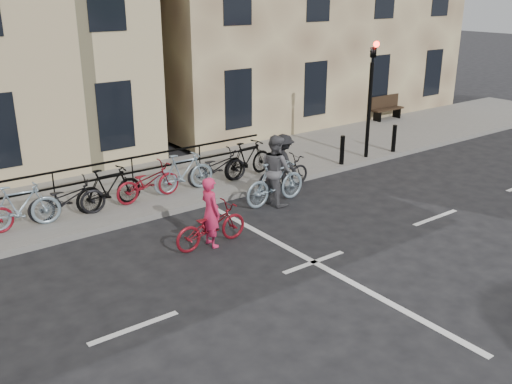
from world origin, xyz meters
TOP-DOWN VIEW (x-y plane):
  - ground at (0.00, 0.00)m, footprint 120.00×120.00m
  - sidewalk at (-4.00, 6.00)m, footprint 46.00×4.00m
  - traffic_light at (6.20, 4.34)m, footprint 0.18×0.30m
  - bollard_east at (5.00, 4.25)m, footprint 0.14×0.14m
  - bollard_west at (7.40, 4.25)m, footprint 0.14×0.14m
  - bench at (11.00, 7.73)m, footprint 1.60×0.41m
  - parked_bikes at (-2.82, 5.04)m, footprint 11.45×1.23m
  - cyclist_pink at (-1.23, 1.96)m, footprint 1.76×0.64m
  - cyclist_grey at (1.48, 3.13)m, footprint 1.91×0.91m
  - cyclist_dark at (2.37, 3.90)m, footprint 1.75×1.01m

SIDE VIEW (x-z plane):
  - ground at x=0.00m, z-range 0.00..0.00m
  - sidewalk at x=-4.00m, z-range 0.00..0.15m
  - cyclist_pink at x=-1.23m, z-range -0.24..1.32m
  - bollard_east at x=5.00m, z-range 0.15..1.05m
  - bollard_west at x=7.40m, z-range 0.15..1.05m
  - cyclist_dark at x=2.37m, z-range -0.17..1.39m
  - parked_bikes at x=-2.82m, z-range 0.12..1.17m
  - bench at x=11.00m, z-range 0.19..1.16m
  - cyclist_grey at x=1.48m, z-range -0.17..1.65m
  - traffic_light at x=6.20m, z-range 0.50..4.40m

